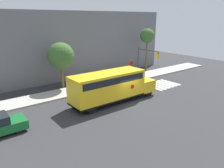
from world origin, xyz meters
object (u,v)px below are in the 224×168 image
stop_sign (131,68)px  tree_far_sidewalk (61,56)px  traffic_light (145,59)px  tree_near_sidewalk (147,36)px  school_bus (111,85)px

stop_sign → tree_far_sidewalk: bearing=162.7°
traffic_light → tree_far_sidewalk: bearing=157.7°
tree_near_sidewalk → school_bus: bearing=-149.8°
school_bus → tree_far_sidewalk: size_ratio=1.72×
stop_sign → traffic_light: size_ratio=0.61×
tree_near_sidewalk → stop_sign: bearing=-154.3°
traffic_light → stop_sign: bearing=130.9°
tree_near_sidewalk → tree_far_sidewalk: bearing=-179.9°
school_bus → tree_far_sidewalk: bearing=103.8°
stop_sign → traffic_light: traffic_light is taller
school_bus → tree_far_sidewalk: (-1.81, 7.38, 2.17)m
tree_far_sidewalk → traffic_light: bearing=-22.3°
tree_near_sidewalk → tree_far_sidewalk: (-14.55, -0.03, -1.56)m
school_bus → stop_sign: school_bus is taller
stop_sign → tree_near_sidewalk: tree_near_sidewalk is taller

